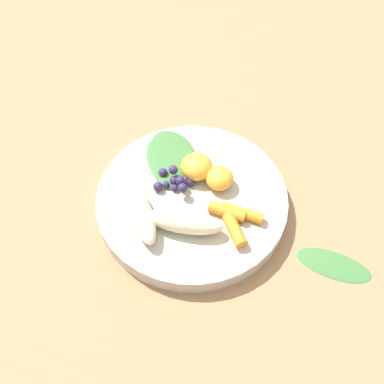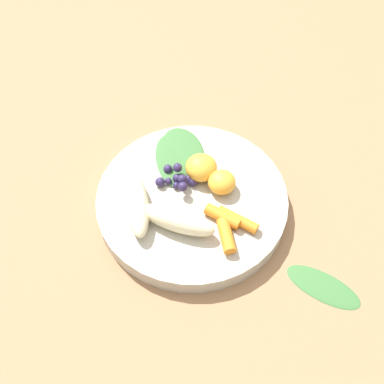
% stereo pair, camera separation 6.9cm
% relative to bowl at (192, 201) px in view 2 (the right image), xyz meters
% --- Properties ---
extents(ground_plane, '(2.40, 2.40, 0.00)m').
position_rel_bowl_xyz_m(ground_plane, '(0.00, 0.00, -0.01)').
color(ground_plane, '#99704C').
extents(bowl, '(0.29, 0.29, 0.03)m').
position_rel_bowl_xyz_m(bowl, '(0.00, 0.00, 0.00)').
color(bowl, '#B2AD9E').
rests_on(bowl, ground_plane).
extents(banana_peeled_left, '(0.09, 0.11, 0.03)m').
position_rel_bowl_xyz_m(banana_peeled_left, '(-0.05, -0.03, 0.03)').
color(banana_peeled_left, beige).
rests_on(banana_peeled_left, bowl).
extents(banana_peeled_right, '(0.08, 0.11, 0.03)m').
position_rel_bowl_xyz_m(banana_peeled_right, '(-0.08, 0.03, 0.03)').
color(banana_peeled_right, beige).
rests_on(banana_peeled_right, bowl).
extents(orange_segment_near, '(0.05, 0.05, 0.04)m').
position_rel_bowl_xyz_m(orange_segment_near, '(0.04, 0.02, 0.03)').
color(orange_segment_near, '#F4A833').
rests_on(orange_segment_near, bowl).
extents(orange_segment_far, '(0.04, 0.04, 0.03)m').
position_rel_bowl_xyz_m(orange_segment_far, '(0.04, -0.02, 0.03)').
color(orange_segment_far, '#F4A833').
rests_on(orange_segment_far, bowl).
extents(carrot_front, '(0.04, 0.05, 0.02)m').
position_rel_bowl_xyz_m(carrot_front, '(-0.01, -0.09, 0.02)').
color(carrot_front, orange).
rests_on(carrot_front, bowl).
extents(carrot_mid_left, '(0.03, 0.06, 0.02)m').
position_rel_bowl_xyz_m(carrot_mid_left, '(0.01, -0.06, 0.02)').
color(carrot_mid_left, orange).
rests_on(carrot_mid_left, bowl).
extents(carrot_mid_right, '(0.03, 0.06, 0.02)m').
position_rel_bowl_xyz_m(carrot_mid_right, '(0.02, -0.08, 0.02)').
color(carrot_mid_right, orange).
rests_on(carrot_mid_right, bowl).
extents(blueberry_pile, '(0.05, 0.06, 0.03)m').
position_rel_bowl_xyz_m(blueberry_pile, '(-0.00, 0.03, 0.02)').
color(blueberry_pile, '#2D234C').
rests_on(blueberry_pile, bowl).
extents(kale_leaf_left, '(0.09, 0.11, 0.00)m').
position_rel_bowl_xyz_m(kale_leaf_left, '(0.05, 0.08, 0.02)').
color(kale_leaf_left, '#3D7038').
rests_on(kale_leaf_left, bowl).
extents(kale_leaf_right, '(0.09, 0.12, 0.00)m').
position_rel_bowl_xyz_m(kale_leaf_right, '(0.02, 0.07, 0.02)').
color(kale_leaf_right, '#3D7038').
rests_on(kale_leaf_right, bowl).
extents(kale_leaf_stray, '(0.08, 0.12, 0.01)m').
position_rel_bowl_xyz_m(kale_leaf_stray, '(0.06, -0.22, -0.01)').
color(kale_leaf_stray, '#3D7038').
rests_on(kale_leaf_stray, ground_plane).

